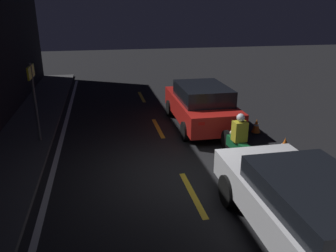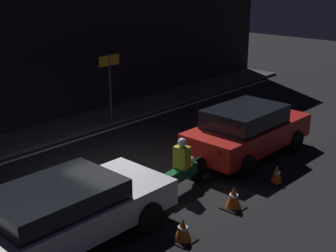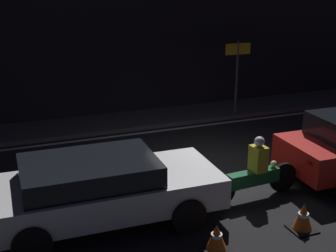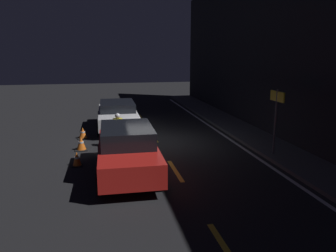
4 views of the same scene
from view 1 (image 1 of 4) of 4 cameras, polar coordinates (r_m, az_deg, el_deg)
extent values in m
plane|color=black|center=(8.52, 2.44, -8.30)|extent=(56.00, 56.00, 0.00)
cube|color=gold|center=(7.68, 4.29, -11.69)|extent=(2.00, 0.14, 0.01)
cube|color=gold|center=(11.65, -1.75, -0.36)|extent=(2.00, 0.14, 0.01)
cube|color=gold|center=(15.91, -4.62, 5.08)|extent=(2.00, 0.14, 0.01)
cube|color=silver|center=(8.42, -20.02, -9.92)|extent=(25.20, 0.14, 0.01)
cube|color=silver|center=(6.41, 23.07, -13.67)|extent=(4.60, 1.93, 0.59)
cube|color=black|center=(6.00, 24.90, -10.75)|extent=(2.54, 1.72, 0.41)
cylinder|color=black|center=(7.22, 10.32, -11.04)|extent=(0.69, 0.19, 0.68)
cylinder|color=black|center=(8.02, 22.78, -9.07)|extent=(0.69, 0.19, 0.68)
cube|color=red|center=(11.80, 5.63, 3.15)|extent=(4.30, 1.86, 0.68)
cube|color=black|center=(11.44, 6.03, 5.75)|extent=(2.38, 1.64, 0.53)
cube|color=red|center=(9.67, 5.81, 0.45)|extent=(0.06, 0.20, 0.10)
cube|color=red|center=(10.04, 12.15, 0.84)|extent=(0.06, 0.20, 0.10)
cylinder|color=black|center=(12.93, 0.26, 3.15)|extent=(0.63, 0.19, 0.63)
cylinder|color=black|center=(13.36, 7.61, 3.51)|extent=(0.63, 0.19, 0.63)
cylinder|color=black|center=(10.48, 3.00, -0.91)|extent=(0.63, 0.19, 0.63)
cylinder|color=black|center=(11.00, 11.83, -0.30)|extent=(0.63, 0.19, 0.63)
cylinder|color=black|center=(9.74, 10.21, -2.68)|extent=(0.68, 0.13, 0.68)
cylinder|color=black|center=(8.47, 14.93, -6.61)|extent=(0.68, 0.15, 0.68)
cube|color=#14592D|center=(9.03, 12.47, -3.64)|extent=(1.24, 0.33, 0.30)
sphere|color=#F2EABF|center=(9.37, 11.09, -1.16)|extent=(0.14, 0.14, 0.14)
cube|color=gold|center=(8.96, 12.37, -0.90)|extent=(0.31, 0.38, 0.55)
sphere|color=silver|center=(8.83, 12.55, 1.44)|extent=(0.22, 0.22, 0.22)
cube|color=black|center=(8.73, 25.68, -9.54)|extent=(0.48, 0.48, 0.03)
cone|color=orange|center=(8.62, 25.93, -8.07)|extent=(0.37, 0.37, 0.47)
cylinder|color=white|center=(8.61, 25.95, -7.93)|extent=(0.20, 0.20, 0.06)
cube|color=black|center=(10.06, 19.45, -4.82)|extent=(0.48, 0.48, 0.03)
cone|color=orange|center=(9.95, 19.64, -3.35)|extent=(0.37, 0.37, 0.53)
cylinder|color=white|center=(9.94, 19.65, -3.21)|extent=(0.20, 0.20, 0.06)
cube|color=black|center=(11.59, 15.02, -1.09)|extent=(0.38, 0.38, 0.03)
cone|color=orange|center=(11.51, 15.13, 0.08)|extent=(0.29, 0.29, 0.47)
cylinder|color=white|center=(11.50, 15.14, 0.19)|extent=(0.16, 0.16, 0.06)
cylinder|color=#4C4C51|center=(10.67, -22.12, 3.70)|extent=(0.08, 0.08, 2.40)
cube|color=yellow|center=(10.47, -22.78, 8.70)|extent=(0.90, 0.05, 0.36)
camera|label=2|loc=(10.53, 83.69, 9.73)|focal=50.00mm
camera|label=3|loc=(11.73, 67.98, 11.30)|focal=50.00mm
camera|label=4|loc=(21.11, -0.38, 19.20)|focal=35.00mm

